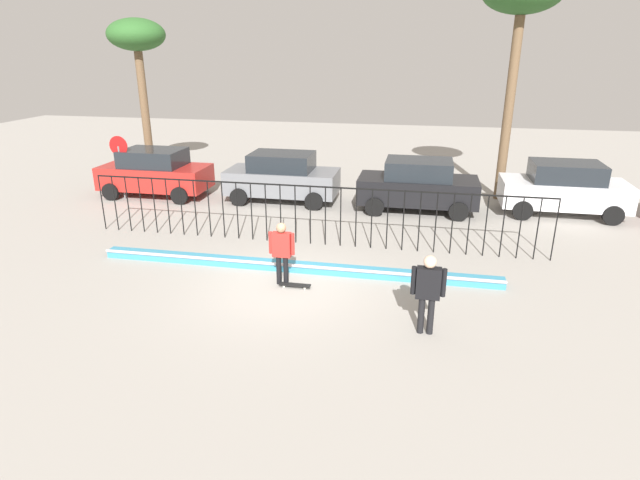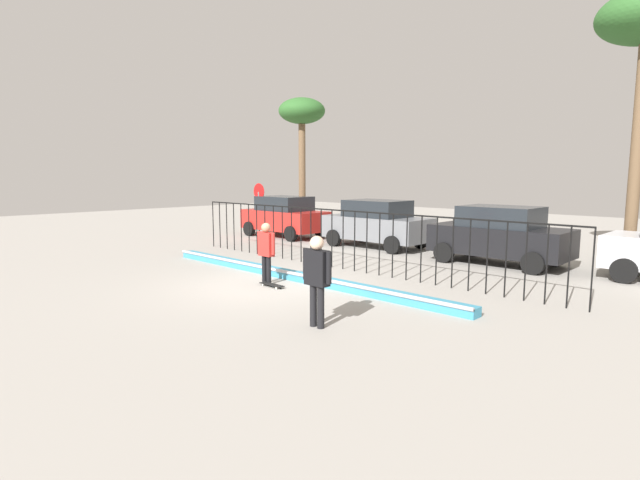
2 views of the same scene
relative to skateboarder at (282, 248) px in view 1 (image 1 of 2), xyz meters
name	(u,v)px [view 1 (image 1 of 2)]	position (x,y,z in m)	size (l,w,h in m)	color
ground_plane	(284,287)	(0.08, -0.16, -0.99)	(60.00, 60.00, 0.00)	#9E9991
bowl_coping_ledge	(294,266)	(0.08, 0.89, -0.87)	(11.00, 0.40, 0.27)	teal
perimeter_fence	(310,209)	(0.08, 3.01, 0.14)	(14.04, 0.04, 1.84)	black
skateboarder	(282,248)	(0.00, 0.00, 0.00)	(0.67, 0.25, 1.65)	black
skateboard	(295,285)	(0.36, -0.12, -0.93)	(0.80, 0.20, 0.07)	black
camera_operator	(428,287)	(3.60, -1.77, 0.07)	(0.72, 0.27, 1.77)	black
parked_car_red	(155,172)	(-7.24, 7.18, -0.02)	(4.30, 2.12, 1.90)	#B2231E
parked_car_gray	(282,177)	(-2.01, 7.44, -0.02)	(4.30, 2.12, 1.90)	slate
parked_car_black	(418,185)	(3.20, 7.17, -0.02)	(4.30, 2.12, 1.90)	black
parked_car_white	(564,188)	(8.33, 7.72, -0.02)	(4.30, 2.12, 1.90)	silver
stop_sign	(120,159)	(-8.29, 6.51, 0.63)	(0.76, 0.07, 2.50)	slate
palm_tree_short	(137,42)	(-8.99, 10.04, 4.93)	(2.43, 2.43, 6.88)	brown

